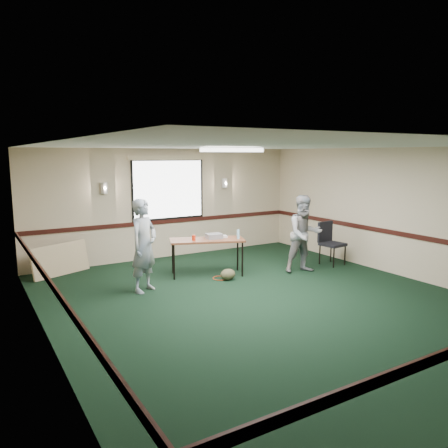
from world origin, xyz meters
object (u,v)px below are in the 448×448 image
projector (214,236)px  conference_chair (329,240)px  person_right (304,234)px  person_left (144,246)px  folding_table (207,242)px

projector → conference_chair: bearing=-3.4°
projector → conference_chair: 2.85m
projector → person_right: bearing=-16.7°
projector → person_left: 1.74m
folding_table → person_right: person_right is taller
person_left → person_right: person_left is taller
projector → person_left: person_left is taller
person_right → folding_table: bearing=168.3°
folding_table → projector: (0.15, -0.03, 0.11)m
projector → person_right: 1.97m
conference_chair → person_left: bearing=170.1°
projector → conference_chair: conference_chair is taller
projector → person_left: (-1.70, -0.36, 0.04)m
folding_table → conference_chair: 3.00m
projector → person_right: (1.78, -0.85, 0.01)m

